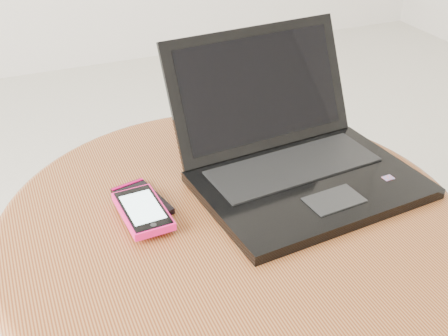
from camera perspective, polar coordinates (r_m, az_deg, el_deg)
name	(u,v)px	position (r m, az deg, el deg)	size (l,w,h in m)	color
table	(232,273)	(0.90, 0.83, -10.60)	(0.69, 0.69, 0.55)	#602B14
laptop	(295,155)	(0.90, 7.13, 1.27)	(0.35, 0.34, 0.20)	black
phone_black	(142,201)	(0.85, -8.28, -3.29)	(0.07, 0.11, 0.01)	black
phone_pink	(143,211)	(0.81, -8.20, -4.29)	(0.07, 0.11, 0.01)	#FF156E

